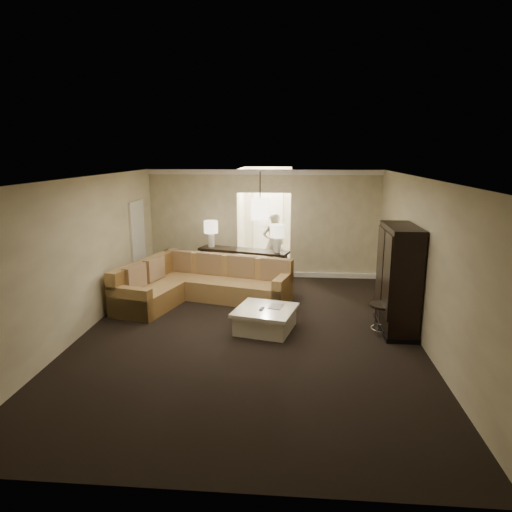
# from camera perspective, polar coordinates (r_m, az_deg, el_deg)

# --- Properties ---
(ground) EXTENTS (8.00, 8.00, 0.00)m
(ground) POSITION_cam_1_polar(r_m,az_deg,el_deg) (8.45, -0.89, -9.61)
(ground) COLOR black
(ground) RESTS_ON ground
(wall_back) EXTENTS (6.00, 0.04, 2.80)m
(wall_back) POSITION_cam_1_polar(r_m,az_deg,el_deg) (11.93, 0.97, 4.06)
(wall_back) COLOR beige
(wall_back) RESTS_ON ground
(wall_front) EXTENTS (6.00, 0.04, 2.80)m
(wall_front) POSITION_cam_1_polar(r_m,az_deg,el_deg) (4.26, -6.34, -12.70)
(wall_front) COLOR beige
(wall_front) RESTS_ON ground
(wall_left) EXTENTS (0.04, 8.00, 2.80)m
(wall_left) POSITION_cam_1_polar(r_m,az_deg,el_deg) (8.83, -20.69, 0.06)
(wall_left) COLOR beige
(wall_left) RESTS_ON ground
(wall_right) EXTENTS (0.04, 8.00, 2.80)m
(wall_right) POSITION_cam_1_polar(r_m,az_deg,el_deg) (8.29, 20.20, -0.70)
(wall_right) COLOR beige
(wall_right) RESTS_ON ground
(ceiling) EXTENTS (6.00, 8.00, 0.02)m
(ceiling) POSITION_cam_1_polar(r_m,az_deg,el_deg) (7.82, -0.96, 9.71)
(ceiling) COLOR white
(ceiling) RESTS_ON wall_back
(crown_molding) EXTENTS (6.00, 0.10, 0.12)m
(crown_molding) POSITION_cam_1_polar(r_m,az_deg,el_deg) (11.75, 0.97, 10.44)
(crown_molding) COLOR white
(crown_molding) RESTS_ON wall_back
(baseboard) EXTENTS (6.00, 0.10, 0.12)m
(baseboard) POSITION_cam_1_polar(r_m,az_deg,el_deg) (12.16, 0.93, -2.23)
(baseboard) COLOR white
(baseboard) RESTS_ON ground
(side_door) EXTENTS (0.05, 0.90, 2.10)m
(side_door) POSITION_cam_1_polar(r_m,az_deg,el_deg) (11.42, -14.50, 1.46)
(side_door) COLOR white
(side_door) RESTS_ON ground
(foyer) EXTENTS (1.44, 2.02, 2.80)m
(foyer) POSITION_cam_1_polar(r_m,az_deg,el_deg) (13.27, 1.35, 4.52)
(foyer) COLOR silver
(foyer) RESTS_ON ground
(sectional_sofa) EXTENTS (3.69, 2.69, 0.95)m
(sectional_sofa) POSITION_cam_1_polar(r_m,az_deg,el_deg) (10.17, -7.27, -3.51)
(sectional_sofa) COLOR brown
(sectional_sofa) RESTS_ON ground
(coffee_table) EXTENTS (1.27, 1.27, 0.44)m
(coffee_table) POSITION_cam_1_polar(r_m,az_deg,el_deg) (8.51, 1.17, -7.88)
(coffee_table) COLOR white
(coffee_table) RESTS_ON ground
(console_table) EXTENTS (2.32, 1.11, 0.88)m
(console_table) POSITION_cam_1_polar(r_m,az_deg,el_deg) (11.36, -1.59, -0.92)
(console_table) COLOR black
(console_table) RESTS_ON ground
(armoire) EXTENTS (0.58, 1.36, 1.96)m
(armoire) POSITION_cam_1_polar(r_m,az_deg,el_deg) (8.70, 17.32, -3.01)
(armoire) COLOR black
(armoire) RESTS_ON ground
(drink_table) EXTENTS (0.45, 0.45, 0.56)m
(drink_table) POSITION_cam_1_polar(r_m,az_deg,el_deg) (8.59, 15.46, -6.85)
(drink_table) COLOR black
(drink_table) RESTS_ON ground
(table_lamp_left) EXTENTS (0.35, 0.35, 0.67)m
(table_lamp_left) POSITION_cam_1_polar(r_m,az_deg,el_deg) (11.55, -5.65, 3.31)
(table_lamp_left) COLOR white
(table_lamp_left) RESTS_ON console_table
(table_lamp_right) EXTENTS (0.35, 0.35, 0.67)m
(table_lamp_right) POSITION_cam_1_polar(r_m,az_deg,el_deg) (10.91, 2.66, 2.79)
(table_lamp_right) COLOR white
(table_lamp_right) RESTS_ON console_table
(pendant_light) EXTENTS (0.38, 0.38, 1.09)m
(pendant_light) POSITION_cam_1_polar(r_m,az_deg,el_deg) (10.57, 0.51, 5.94)
(pendant_light) COLOR black
(pendant_light) RESTS_ON ceiling
(person) EXTENTS (0.77, 0.64, 1.82)m
(person) POSITION_cam_1_polar(r_m,az_deg,el_deg) (12.34, 2.21, 2.03)
(person) COLOR #EEE9C9
(person) RESTS_ON ground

